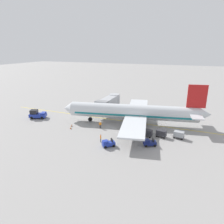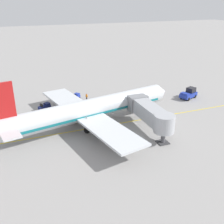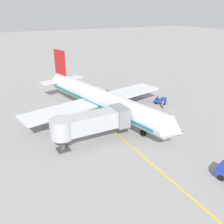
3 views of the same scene
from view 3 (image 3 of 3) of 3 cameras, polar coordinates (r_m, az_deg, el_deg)
name	(u,v)px [view 3 (image 3 of 3)]	position (r m, az deg, el deg)	size (l,w,h in m)	color
ground_plane	(93,114)	(48.39, -4.33, -0.46)	(400.00, 400.00, 0.00)	gray
gate_lead_in_line	(93,114)	(48.39, -4.33, -0.46)	(0.24, 80.00, 0.01)	gold
parked_airliner	(100,99)	(46.98, -2.83, 3.03)	(30.43, 37.10, 10.63)	silver
jet_bridge	(91,122)	(36.80, -4.94, -2.41)	(12.13, 3.50, 4.98)	#A8AAAF
baggage_tug_lead	(129,93)	(58.06, 4.03, 4.34)	(2.23, 2.77, 1.62)	navy
baggage_tug_trailing	(120,105)	(50.99, 1.85, 1.70)	(1.79, 2.71, 1.62)	gold
baggage_tug_spare	(161,101)	(54.25, 11.27, 2.59)	(2.59, 2.64, 1.62)	#1E339E
baggage_cart_front	(124,101)	(52.64, 2.79, 2.66)	(1.58, 2.97, 1.58)	#4C4C51
baggage_cart_second_in_train	(116,97)	(54.69, 0.90, 3.47)	(1.58, 2.97, 1.58)	#4C4C51
baggage_cart_third_in_train	(106,94)	(56.74, -1.30, 4.19)	(1.58, 2.97, 1.58)	#4C4C51
baggage_cart_tail_end	(97,90)	(59.58, -3.49, 5.07)	(1.58, 2.97, 1.58)	#4C4C51
ground_crew_wing_walker	(163,104)	(51.72, 11.66, 1.82)	(0.68, 0.42, 1.69)	#232328
ground_crew_loader	(145,116)	(45.32, 7.54, -0.96)	(0.50, 0.63, 1.69)	#232328
safety_cone_nose_left	(178,134)	(41.63, 15.04, -4.86)	(0.36, 0.36, 0.59)	black
safety_cone_nose_right	(182,130)	(42.99, 15.87, -4.04)	(0.36, 0.36, 0.59)	black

